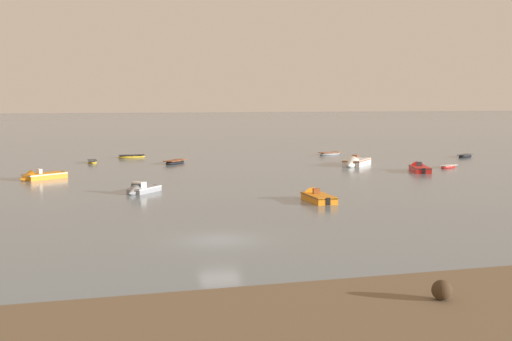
# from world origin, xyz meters

# --- Properties ---
(ground_plane) EXTENTS (800.00, 800.00, 0.00)m
(ground_plane) POSITION_xyz_m (0.00, 0.00, 0.00)
(ground_plane) COLOR slate
(tidal_rock_left) EXTENTS (0.87, 0.87, 0.87)m
(tidal_rock_left) POSITION_xyz_m (6.27, -15.17, 0.62)
(tidal_rock_left) COLOR #402F1E
(tidal_rock_left) RESTS_ON mudflat_shore
(motorboat_moored_0) EXTENTS (3.87, 4.13, 1.60)m
(motorboat_moored_0) POSITION_xyz_m (-2.60, 22.24, 0.24)
(motorboat_moored_0) COLOR gray
(motorboat_moored_0) RESTS_ON ground
(motorboat_moored_1) EXTENTS (3.36, 5.56, 1.81)m
(motorboat_moored_1) POSITION_xyz_m (31.91, 32.33, 0.25)
(motorboat_moored_1) COLOR red
(motorboat_moored_1) RESTS_ON ground
(rowboat_moored_0) EXTENTS (3.88, 4.34, 0.69)m
(rowboat_moored_0) POSITION_xyz_m (4.88, 49.72, 0.19)
(rowboat_moored_0) COLOR black
(rowboat_moored_0) RESTS_ON ground
(rowboat_moored_1) EXTENTS (3.26, 2.46, 0.49)m
(rowboat_moored_1) POSITION_xyz_m (37.48, 34.77, 0.13)
(rowboat_moored_1) COLOR red
(rowboat_moored_1) RESTS_ON ground
(motorboat_moored_3) EXTENTS (5.44, 4.43, 1.82)m
(motorboat_moored_3) POSITION_xyz_m (-12.15, 35.78, 0.25)
(motorboat_moored_3) COLOR orange
(motorboat_moored_3) RESTS_ON ground
(motorboat_moored_4) EXTENTS (1.80, 5.03, 1.70)m
(motorboat_moored_4) POSITION_xyz_m (11.50, 13.63, 0.23)
(motorboat_moored_4) COLOR orange
(motorboat_moored_4) RESTS_ON ground
(motorboat_moored_5) EXTENTS (6.03, 6.48, 2.26)m
(motorboat_moored_5) POSITION_xyz_m (27.08, 40.35, 0.31)
(motorboat_moored_5) COLOR white
(motorboat_moored_5) RESTS_ON ground
(rowboat_moored_3) EXTENTS (4.25, 2.59, 0.63)m
(rowboat_moored_3) POSITION_xyz_m (30.35, 57.09, 0.17)
(rowboat_moored_3) COLOR gray
(rowboat_moored_3) RESTS_ON ground
(rowboat_moored_4) EXTENTS (1.21, 3.54, 0.56)m
(rowboat_moored_4) POSITION_xyz_m (-5.90, 53.61, 0.15)
(rowboat_moored_4) COLOR gold
(rowboat_moored_4) RESTS_ON ground
(rowboat_moored_5) EXTENTS (3.80, 3.13, 0.59)m
(rowboat_moored_5) POSITION_xyz_m (48.49, 47.94, 0.16)
(rowboat_moored_5) COLOR black
(rowboat_moored_5) RESTS_ON ground
(rowboat_moored_6) EXTENTS (4.07, 1.49, 0.64)m
(rowboat_moored_6) POSITION_xyz_m (0.04, 60.25, 0.17)
(rowboat_moored_6) COLOR gold
(rowboat_moored_6) RESTS_ON ground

